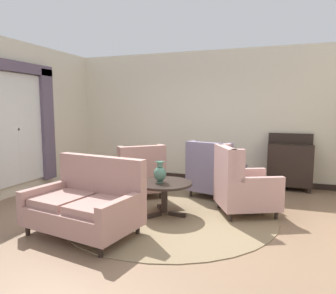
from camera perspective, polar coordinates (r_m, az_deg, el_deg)
The scene contains 13 objects.
ground at distance 4.87m, azimuth -0.94°, elevation -13.10°, with size 8.96×8.96×0.00m, color #896B51.
wall_back at distance 7.28m, azimuth 6.87°, elevation 5.49°, with size 6.56×0.08×2.98m, color beige.
wall_left at distance 7.03m, azimuth -23.65°, elevation 4.91°, with size 0.08×3.94×2.98m, color beige.
baseboard_back at distance 7.40m, azimuth 6.61°, elevation -5.64°, with size 6.40×0.03×0.12m, color black.
area_rug at distance 5.13m, azimuth 0.26°, elevation -11.95°, with size 3.36×3.36×0.01m, color #847051.
window_with_curtains at distance 6.64m, azimuth -25.62°, elevation 4.28°, with size 0.12×1.85×2.40m.
coffee_table at distance 4.93m, azimuth -0.68°, elevation -7.53°, with size 0.88×0.88×0.53m.
porcelain_vase at distance 4.85m, azimuth -1.49°, elevation -4.81°, with size 0.20×0.20×0.34m.
settee at distance 4.39m, azimuth -14.76°, elevation -10.04°, with size 1.59×1.13×1.01m.
armchair_back_corner at distance 5.91m, azimuth -5.34°, elevation -5.17°, with size 1.17×1.17×1.01m.
armchair_near_window at distance 5.10m, azimuth 13.30°, elevation -7.03°, with size 1.13×1.08×1.09m.
armchair_foreground_right at distance 5.99m, azimuth 8.43°, elevation -4.99°, with size 1.08×1.11×1.07m.
sideboard at distance 6.90m, azimuth 21.31°, elevation -2.96°, with size 0.87×0.38×1.16m.
Camera 1 is at (1.60, -4.28, 1.67)m, focal length 33.37 mm.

